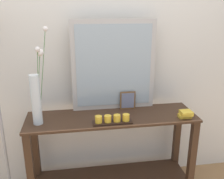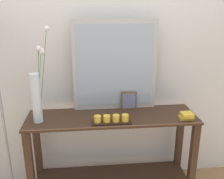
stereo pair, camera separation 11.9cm
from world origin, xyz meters
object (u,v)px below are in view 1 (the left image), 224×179
(mirror_leaning, at_px, (114,66))
(picture_frame_small, at_px, (128,100))
(tall_vase_left, at_px, (37,93))
(candle_tray, at_px, (112,120))
(book_stack, at_px, (186,114))
(console_table, at_px, (112,149))

(mirror_leaning, height_order, picture_frame_small, mirror_leaning)
(mirror_leaning, height_order, tall_vase_left, mirror_leaning)
(candle_tray, distance_m, book_stack, 0.62)
(tall_vase_left, relative_size, candle_tray, 2.34)
(mirror_leaning, relative_size, candle_tray, 2.49)
(candle_tray, bearing_deg, console_table, 82.23)
(tall_vase_left, bearing_deg, console_table, 3.41)
(book_stack, bearing_deg, mirror_leaning, 151.45)
(console_table, height_order, mirror_leaning, mirror_leaning)
(picture_frame_small, bearing_deg, candle_tray, -124.31)
(tall_vase_left, relative_size, picture_frame_small, 4.54)
(candle_tray, relative_size, picture_frame_small, 1.94)
(tall_vase_left, bearing_deg, mirror_leaning, 18.26)
(console_table, relative_size, book_stack, 12.75)
(mirror_leaning, bearing_deg, book_stack, -28.55)
(picture_frame_small, bearing_deg, tall_vase_left, -167.16)
(console_table, xyz_separation_m, book_stack, (0.60, -0.13, 0.35))
(console_table, distance_m, book_stack, 0.71)
(picture_frame_small, xyz_separation_m, book_stack, (0.44, -0.27, -0.05))
(console_table, xyz_separation_m, tall_vase_left, (-0.60, -0.04, 0.57))
(candle_tray, height_order, picture_frame_small, picture_frame_small)
(console_table, relative_size, picture_frame_small, 8.80)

